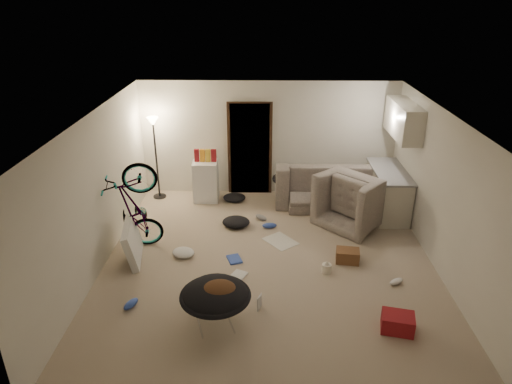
{
  "coord_description": "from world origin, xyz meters",
  "views": [
    {
      "loc": [
        -0.09,
        -6.51,
        4.22
      ],
      "look_at": [
        -0.22,
        0.6,
        1.05
      ],
      "focal_mm": 32.0,
      "sensor_mm": 36.0,
      "label": 1
    }
  ],
  "objects_px": {
    "juicer": "(327,268)",
    "drink_case_b": "(398,323)",
    "saucer_chair": "(216,301)",
    "armchair": "(359,203)",
    "floor_lamp": "(155,140)",
    "tv_box": "(133,242)",
    "bicycle": "(137,226)",
    "sofa": "(329,188)",
    "mini_fridge": "(206,181)",
    "drink_case_a": "(348,256)",
    "kitchen_counter": "(387,192)"
  },
  "relations": [
    {
      "from": "sofa",
      "to": "drink_case_a",
      "type": "bearing_deg",
      "value": 90.35
    },
    {
      "from": "bicycle",
      "to": "mini_fridge",
      "type": "distance_m",
      "value": 2.31
    },
    {
      "from": "bicycle",
      "to": "armchair",
      "type": "bearing_deg",
      "value": -83.22
    },
    {
      "from": "armchair",
      "to": "tv_box",
      "type": "height_order",
      "value": "armchair"
    },
    {
      "from": "tv_box",
      "to": "drink_case_b",
      "type": "xyz_separation_m",
      "value": [
        4.03,
        -1.73,
        -0.2
      ]
    },
    {
      "from": "armchair",
      "to": "mini_fridge",
      "type": "height_order",
      "value": "mini_fridge"
    },
    {
      "from": "drink_case_b",
      "to": "juicer",
      "type": "distance_m",
      "value": 1.57
    },
    {
      "from": "mini_fridge",
      "to": "juicer",
      "type": "distance_m",
      "value": 3.62
    },
    {
      "from": "armchair",
      "to": "drink_case_b",
      "type": "bearing_deg",
      "value": 134.17
    },
    {
      "from": "drink_case_a",
      "to": "juicer",
      "type": "relative_size",
      "value": 1.75
    },
    {
      "from": "drink_case_b",
      "to": "juicer",
      "type": "bearing_deg",
      "value": 132.6
    },
    {
      "from": "sofa",
      "to": "bicycle",
      "type": "distance_m",
      "value": 4.14
    },
    {
      "from": "sofa",
      "to": "juicer",
      "type": "bearing_deg",
      "value": 81.97
    },
    {
      "from": "tv_box",
      "to": "armchair",
      "type": "bearing_deg",
      "value": 9.49
    },
    {
      "from": "floor_lamp",
      "to": "tv_box",
      "type": "distance_m",
      "value": 2.71
    },
    {
      "from": "drink_case_a",
      "to": "drink_case_b",
      "type": "height_order",
      "value": "drink_case_b"
    },
    {
      "from": "tv_box",
      "to": "drink_case_b",
      "type": "height_order",
      "value": "tv_box"
    },
    {
      "from": "saucer_chair",
      "to": "tv_box",
      "type": "relative_size",
      "value": 0.99
    },
    {
      "from": "tv_box",
      "to": "drink_case_a",
      "type": "distance_m",
      "value": 3.64
    },
    {
      "from": "mini_fridge",
      "to": "drink_case_a",
      "type": "relative_size",
      "value": 2.29
    },
    {
      "from": "floor_lamp",
      "to": "bicycle",
      "type": "bearing_deg",
      "value": -87.4
    },
    {
      "from": "sofa",
      "to": "saucer_chair",
      "type": "bearing_deg",
      "value": 62.89
    },
    {
      "from": "bicycle",
      "to": "drink_case_a",
      "type": "height_order",
      "value": "bicycle"
    },
    {
      "from": "bicycle",
      "to": "tv_box",
      "type": "xyz_separation_m",
      "value": [
        0.0,
        -0.32,
        -0.13
      ]
    },
    {
      "from": "armchair",
      "to": "juicer",
      "type": "distance_m",
      "value": 2.03
    },
    {
      "from": "saucer_chair",
      "to": "drink_case_a",
      "type": "distance_m",
      "value": 2.65
    },
    {
      "from": "bicycle",
      "to": "saucer_chair",
      "type": "bearing_deg",
      "value": -150.55
    },
    {
      "from": "juicer",
      "to": "floor_lamp",
      "type": "bearing_deg",
      "value": 139.1
    },
    {
      "from": "bicycle",
      "to": "juicer",
      "type": "relative_size",
      "value": 7.72
    },
    {
      "from": "floor_lamp",
      "to": "bicycle",
      "type": "relative_size",
      "value": 1.07
    },
    {
      "from": "tv_box",
      "to": "drink_case_a",
      "type": "height_order",
      "value": "tv_box"
    },
    {
      "from": "saucer_chair",
      "to": "drink_case_b",
      "type": "relative_size",
      "value": 2.25
    },
    {
      "from": "sofa",
      "to": "juicer",
      "type": "relative_size",
      "value": 10.51
    },
    {
      "from": "sofa",
      "to": "tv_box",
      "type": "relative_size",
      "value": 2.39
    },
    {
      "from": "kitchen_counter",
      "to": "bicycle",
      "type": "height_order",
      "value": "bicycle"
    },
    {
      "from": "armchair",
      "to": "saucer_chair",
      "type": "relative_size",
      "value": 1.24
    },
    {
      "from": "bicycle",
      "to": "sofa",
      "type": "bearing_deg",
      "value": -69.88
    },
    {
      "from": "kitchen_counter",
      "to": "drink_case_a",
      "type": "distance_m",
      "value": 2.22
    },
    {
      "from": "floor_lamp",
      "to": "sofa",
      "type": "xyz_separation_m",
      "value": [
        3.72,
        -0.2,
        -0.97
      ]
    },
    {
      "from": "sofa",
      "to": "tv_box",
      "type": "xyz_separation_m",
      "value": [
        -3.62,
        -2.32,
        -0.02
      ]
    },
    {
      "from": "kitchen_counter",
      "to": "drink_case_a",
      "type": "relative_size",
      "value": 3.9
    },
    {
      "from": "kitchen_counter",
      "to": "tv_box",
      "type": "xyz_separation_m",
      "value": [
        -4.73,
        -1.87,
        -0.12
      ]
    },
    {
      "from": "tv_box",
      "to": "juicer",
      "type": "height_order",
      "value": "tv_box"
    },
    {
      "from": "saucer_chair",
      "to": "drink_case_b",
      "type": "distance_m",
      "value": 2.47
    },
    {
      "from": "juicer",
      "to": "drink_case_b",
      "type": "bearing_deg",
      "value": -59.97
    },
    {
      "from": "floor_lamp",
      "to": "saucer_chair",
      "type": "bearing_deg",
      "value": -68.23
    },
    {
      "from": "saucer_chair",
      "to": "drink_case_a",
      "type": "height_order",
      "value": "saucer_chair"
    },
    {
      "from": "bicycle",
      "to": "tv_box",
      "type": "distance_m",
      "value": 0.34
    },
    {
      "from": "kitchen_counter",
      "to": "bicycle",
      "type": "relative_size",
      "value": 0.88
    },
    {
      "from": "bicycle",
      "to": "floor_lamp",
      "type": "bearing_deg",
      "value": -6.29
    }
  ]
}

